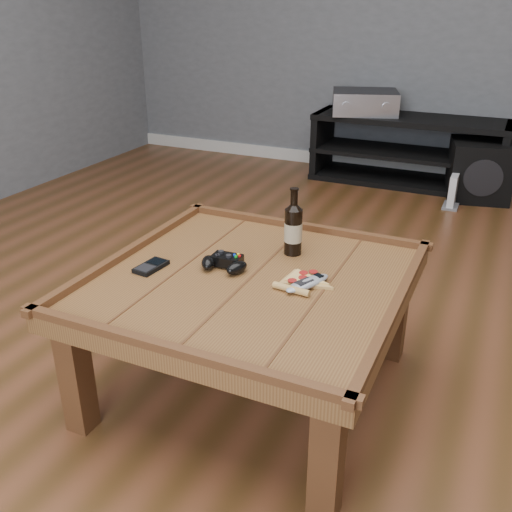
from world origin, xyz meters
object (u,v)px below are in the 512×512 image
at_px(av_receiver, 365,102).
at_px(remote_control, 308,283).
at_px(smartphone, 151,266).
at_px(subwoofer, 479,170).
at_px(beer_bottle, 293,228).
at_px(pizza_slice, 301,281).
at_px(game_console, 453,193).
at_px(coffee_table, 251,293).
at_px(game_controller, 224,263).
at_px(media_console, 407,151).

bearing_deg(av_receiver, remote_control, -96.66).
xyz_separation_m(smartphone, subwoofer, (0.87, 2.69, -0.26)).
height_order(beer_bottle, pizza_slice, beer_bottle).
height_order(remote_control, subwoofer, remote_control).
distance_m(subwoofer, game_console, 0.32).
bearing_deg(coffee_table, av_receiver, 97.29).
height_order(beer_bottle, smartphone, beer_bottle).
xyz_separation_m(game_controller, game_console, (0.51, 2.31, -0.37)).
bearing_deg(pizza_slice, smartphone, -161.80).
height_order(beer_bottle, av_receiver, beer_bottle).
xyz_separation_m(remote_control, av_receiver, (-0.55, 2.72, 0.12)).
height_order(coffee_table, game_console, coffee_table).
relative_size(media_console, av_receiver, 2.47).
distance_m(beer_bottle, game_console, 2.16).
height_order(coffee_table, av_receiver, av_receiver).
height_order(media_console, beer_bottle, beer_bottle).
distance_m(coffee_table, beer_bottle, 0.30).
bearing_deg(coffee_table, subwoofer, 78.59).
xyz_separation_m(beer_bottle, game_console, (0.34, 2.09, -0.45)).
bearing_deg(game_controller, pizza_slice, -0.81).
bearing_deg(pizza_slice, game_console, 90.03).
relative_size(beer_bottle, remote_control, 1.31).
relative_size(remote_control, game_console, 0.85).
bearing_deg(pizza_slice, av_receiver, 106.60).
relative_size(game_controller, pizza_slice, 0.77).
height_order(av_receiver, subwoofer, av_receiver).
distance_m(coffee_table, remote_control, 0.21).
distance_m(av_receiver, game_console, 0.98).
relative_size(game_controller, remote_control, 0.96).
relative_size(pizza_slice, game_console, 1.07).
distance_m(game_controller, av_receiver, 2.73).
bearing_deg(av_receiver, smartphone, -107.80).
height_order(remote_control, game_console, remote_control).
bearing_deg(remote_control, game_console, 110.16).
xyz_separation_m(coffee_table, pizza_slice, (0.17, 0.03, 0.07)).
bearing_deg(beer_bottle, smartphone, -140.88).
distance_m(coffee_table, pizza_slice, 0.18).
bearing_deg(game_controller, coffee_table, -14.96).
bearing_deg(media_console, pizza_slice, -86.47).
bearing_deg(game_controller, smartphone, -158.27).
bearing_deg(coffee_table, remote_control, 5.79).
height_order(remote_control, av_receiver, av_receiver).
bearing_deg(beer_bottle, media_console, 91.25).
xyz_separation_m(coffee_table, media_console, (0.00, 2.75, -0.15)).
xyz_separation_m(game_controller, remote_control, (0.31, -0.00, -0.01)).
bearing_deg(av_receiver, pizza_slice, -97.14).
bearing_deg(media_console, smartphone, -96.90).
xyz_separation_m(pizza_slice, smartphone, (-0.51, -0.11, 0.00)).
height_order(coffee_table, media_console, media_console).
relative_size(media_console, game_controller, 7.65).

